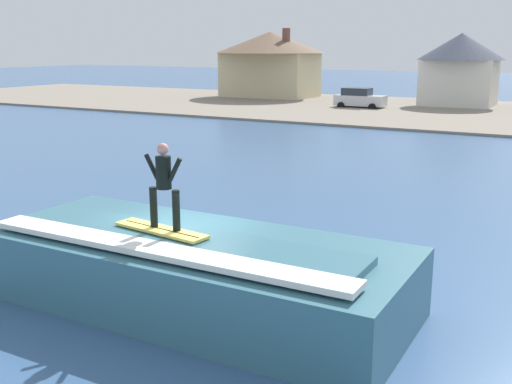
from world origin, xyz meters
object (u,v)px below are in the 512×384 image
surfboard (161,230)px  car_near_shore (359,98)px  surfer (164,181)px  house_small_cottage (460,65)px  wave_crest (192,270)px  house_with_chimney (270,58)px

surfboard → car_near_shore: car_near_shore is taller
surfer → car_near_shore: surfer is taller
surfboard → house_small_cottage: (-3.54, 48.54, 2.11)m
wave_crest → house_small_cottage: bearing=94.8°
surfer → house_with_chimney: (-23.27, 49.00, 1.47)m
wave_crest → surfer: size_ratio=5.12×
surfboard → house_with_chimney: 54.32m
house_with_chimney → house_small_cottage: house_with_chimney is taller
wave_crest → surfer: (-0.45, -0.27, 1.94)m
surfboard → surfer: bearing=36.0°
wave_crest → house_small_cottage: size_ratio=1.20×
surfboard → house_with_chimney: size_ratio=0.20×
car_near_shore → house_with_chimney: size_ratio=0.38×
surfboard → house_small_cottage: house_small_cottage is taller
surfer → surfboard: bearing=-144.0°
surfer → wave_crest: bearing=30.6°
wave_crest → house_small_cottage: (-4.07, 48.22, 3.01)m
house_small_cottage → surfboard: bearing=-85.8°
wave_crest → surfer: surfer is taller
wave_crest → surfboard: bearing=-148.6°
surfer → house_with_chimney: 54.27m
wave_crest → house_small_cottage: 48.49m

